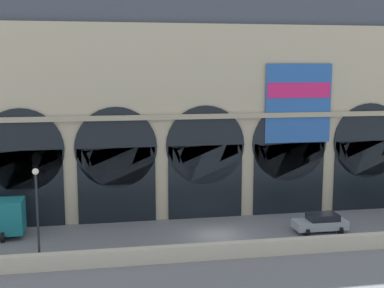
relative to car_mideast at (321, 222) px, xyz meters
name	(u,v)px	position (x,y,z in m)	size (l,w,h in m)	color
ground_plane	(217,235)	(-8.67, 0.68, -0.80)	(200.00, 200.00, 0.00)	slate
quay_parapet_wall	(233,250)	(-8.67, -4.30, -0.23)	(90.00, 0.70, 1.14)	beige
station_building	(201,101)	(-8.63, 8.03, 9.69)	(48.98, 5.12, 21.65)	#BCAD8C
car_mideast	(321,222)	(0.00, 0.00, 0.00)	(4.40, 2.22, 1.55)	#ADB2B7
street_lamp_quayside	(37,204)	(-22.22, -3.50, 3.61)	(0.44, 0.44, 6.90)	black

